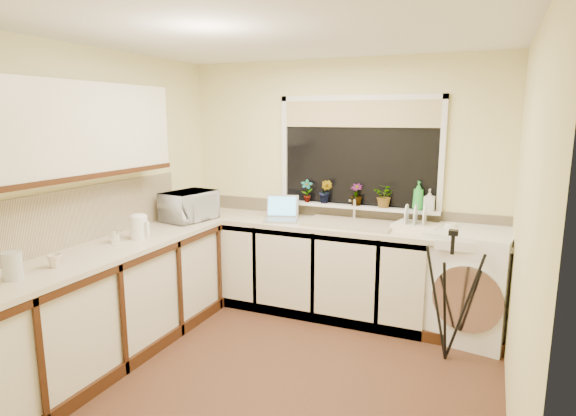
{
  "coord_description": "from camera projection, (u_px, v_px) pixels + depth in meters",
  "views": [
    {
      "loc": [
        1.4,
        -3.05,
        1.9
      ],
      "look_at": [
        -0.14,
        0.55,
        1.15
      ],
      "focal_mm": 29.84,
      "sensor_mm": 36.0,
      "label": 1
    }
  ],
  "objects": [
    {
      "name": "microwave",
      "position": [
        189.0,
        206.0,
        4.67
      ],
      "size": [
        0.42,
        0.56,
        0.28
      ],
      "primitive_type": "imported",
      "rotation": [
        0.0,
        0.0,
        1.41
      ],
      "color": "white",
      "rests_on": "worktop_left"
    },
    {
      "name": "window_glass",
      "position": [
        359.0,
        153.0,
        4.62
      ],
      "size": [
        1.5,
        0.02,
        1.0
      ],
      "primitive_type": "cube",
      "color": "black",
      "rests_on": "wall_back"
    },
    {
      "name": "faucet",
      "position": [
        354.0,
        209.0,
        4.63
      ],
      "size": [
        0.03,
        0.03,
        0.24
      ],
      "primitive_type": "cylinder",
      "color": "silver",
      "rests_on": "worktop_back"
    },
    {
      "name": "upper_cabinet",
      "position": [
        69.0,
        131.0,
        3.46
      ],
      "size": [
        0.28,
        1.9,
        0.7
      ],
      "primitive_type": "cube",
      "color": "silver",
      "rests_on": "wall_left"
    },
    {
      "name": "soap_bottle_green",
      "position": [
        418.0,
        196.0,
        4.4
      ],
      "size": [
        0.14,
        0.14,
        0.27
      ],
      "primitive_type": "imported",
      "rotation": [
        0.0,
        0.0,
        0.42
      ],
      "color": "green",
      "rests_on": "windowsill"
    },
    {
      "name": "wall_back",
      "position": [
        339.0,
        185.0,
        4.77
      ],
      "size": [
        3.2,
        0.0,
        3.2
      ],
      "primitive_type": "plane",
      "rotation": [
        1.57,
        0.0,
        0.0
      ],
      "color": "beige",
      "rests_on": "ground"
    },
    {
      "name": "base_cabinet_back",
      "position": [
        297.0,
        266.0,
        4.78
      ],
      "size": [
        2.55,
        0.6,
        0.86
      ],
      "primitive_type": "cube",
      "color": "silver",
      "rests_on": "floor"
    },
    {
      "name": "kettle",
      "position": [
        139.0,
        228.0,
        3.96
      ],
      "size": [
        0.14,
        0.14,
        0.19
      ],
      "primitive_type": "cylinder",
      "color": "white",
      "rests_on": "worktop_left"
    },
    {
      "name": "dish_rack",
      "position": [
        417.0,
        227.0,
        4.27
      ],
      "size": [
        0.44,
        0.37,
        0.06
      ],
      "primitive_type": "cube",
      "rotation": [
        0.0,
        0.0,
        -0.2
      ],
      "color": "white",
      "rests_on": "worktop_back"
    },
    {
      "name": "plant_d",
      "position": [
        385.0,
        196.0,
        4.52
      ],
      "size": [
        0.24,
        0.23,
        0.22
      ],
      "primitive_type": "imported",
      "rotation": [
        0.0,
        0.0,
        -0.31
      ],
      "color": "#999999",
      "rests_on": "windowsill"
    },
    {
      "name": "wall_left",
      "position": [
        104.0,
        198.0,
        4.04
      ],
      "size": [
        0.0,
        3.0,
        3.0
      ],
      "primitive_type": "plane",
      "rotation": [
        1.57,
        0.0,
        1.57
      ],
      "color": "beige",
      "rests_on": "ground"
    },
    {
      "name": "worktop_left",
      "position": [
        109.0,
        250.0,
        3.72
      ],
      "size": [
        0.6,
        2.4,
        0.04
      ],
      "primitive_type": "cube",
      "color": "beige",
      "rests_on": "base_cabinet_left"
    },
    {
      "name": "ceiling",
      "position": [
        275.0,
        33.0,
        3.19
      ],
      "size": [
        3.2,
        3.2,
        0.0
      ],
      "primitive_type": "plane",
      "rotation": [
        3.14,
        0.0,
        0.0
      ],
      "color": "white",
      "rests_on": "ground"
    },
    {
      "name": "window_blind",
      "position": [
        359.0,
        114.0,
        4.53
      ],
      "size": [
        1.5,
        0.02,
        0.25
      ],
      "primitive_type": "cube",
      "color": "tan",
      "rests_on": "wall_back"
    },
    {
      "name": "wall_right",
      "position": [
        525.0,
        234.0,
        2.8
      ],
      "size": [
        0.0,
        3.0,
        3.0
      ],
      "primitive_type": "plane",
      "rotation": [
        1.57,
        0.0,
        -1.57
      ],
      "color": "beige",
      "rests_on": "ground"
    },
    {
      "name": "plant_a",
      "position": [
        307.0,
        191.0,
        4.8
      ],
      "size": [
        0.14,
        0.12,
        0.23
      ],
      "primitive_type": "imported",
      "rotation": [
        0.0,
        0.0,
        0.33
      ],
      "color": "#999999",
      "rests_on": "windowsill"
    },
    {
      "name": "windowsill",
      "position": [
        356.0,
        207.0,
        4.67
      ],
      "size": [
        1.6,
        0.14,
        0.03
      ],
      "primitive_type": "cube",
      "color": "white",
      "rests_on": "wall_back"
    },
    {
      "name": "washing_machine",
      "position": [
        469.0,
        283.0,
        4.15
      ],
      "size": [
        0.78,
        0.76,
        0.95
      ],
      "primitive_type": "cube",
      "rotation": [
        0.0,
        0.0,
        -0.18
      ],
      "color": "white",
      "rests_on": "floor"
    },
    {
      "name": "plant_c",
      "position": [
        356.0,
        195.0,
        4.64
      ],
      "size": [
        0.12,
        0.12,
        0.21
      ],
      "primitive_type": "imported",
      "rotation": [
        0.0,
        0.0,
        -0.01
      ],
      "color": "#999999",
      "rests_on": "windowsill"
    },
    {
      "name": "laptop",
      "position": [
        282.0,
        213.0,
        4.7
      ],
      "size": [
        0.39,
        0.37,
        0.23
      ],
      "rotation": [
        0.0,
        0.0,
        0.3
      ],
      "color": "gray",
      "rests_on": "worktop_back"
    },
    {
      "name": "sink",
      "position": [
        349.0,
        224.0,
        4.48
      ],
      "size": [
        0.82,
        0.46,
        0.03
      ],
      "primitive_type": "cube",
      "color": "tan",
      "rests_on": "worktop_back"
    },
    {
      "name": "soap_bottle_clear",
      "position": [
        429.0,
        200.0,
        4.36
      ],
      "size": [
        0.09,
        0.1,
        0.2
      ],
      "primitive_type": "imported",
      "rotation": [
        0.0,
        0.0,
        -0.04
      ],
      "color": "#999999",
      "rests_on": "windowsill"
    },
    {
      "name": "floor",
      "position": [
        277.0,
        370.0,
        3.65
      ],
      "size": [
        3.2,
        3.2,
        0.0
      ],
      "primitive_type": "plane",
      "color": "#563122",
      "rests_on": "ground"
    },
    {
      "name": "steel_jar",
      "position": [
        115.0,
        236.0,
        3.84
      ],
      "size": [
        0.08,
        0.08,
        0.11
      ],
      "primitive_type": "cylinder",
      "color": "white",
      "rests_on": "worktop_left"
    },
    {
      "name": "splashback_back",
      "position": [
        338.0,
        210.0,
        4.81
      ],
      "size": [
        3.2,
        0.02,
        0.14
      ],
      "primitive_type": "cube",
      "color": "beige",
      "rests_on": "wall_back"
    },
    {
      "name": "tripod",
      "position": [
        449.0,
        296.0,
        3.72
      ],
      "size": [
        0.67,
        0.67,
        1.06
      ],
      "primitive_type": null,
      "rotation": [
        0.0,
        0.0,
        0.4
      ],
      "color": "black",
      "rests_on": "floor"
    },
    {
      "name": "cup_back",
      "position": [
        451.0,
        228.0,
        4.18
      ],
      "size": [
        0.11,
        0.11,
        0.09
      ],
      "primitive_type": "imported",
      "rotation": [
        0.0,
        0.0,
        0.05
      ],
      "color": "white",
      "rests_on": "worktop_back"
    },
    {
      "name": "base_cabinet_left",
      "position": [
        113.0,
        305.0,
        3.8
      ],
      "size": [
        0.54,
        2.4,
        0.86
      ],
      "primitive_type": "cube",
      "color": "silver",
      "rests_on": "floor"
    },
    {
      "name": "splashback_left",
      "position": [
        78.0,
        216.0,
        3.78
      ],
      "size": [
        0.02,
        2.4,
        0.45
      ],
      "primitive_type": "cube",
      "color": "beige",
      "rests_on": "wall_left"
    },
    {
      "name": "glass_jug",
      "position": [
        12.0,
        266.0,
        2.97
      ],
      "size": [
        0.12,
        0.12,
        0.18
      ],
      "primitive_type": "cylinder",
      "color": "silver",
      "rests_on": "worktop_left"
    },
    {
      "name": "cup_left",
      "position": [
        55.0,
        261.0,
        3.22
      ],
      "size": [
        0.12,
        0.12,
        0.09
      ],
      "primitive_type": "imported",
      "rotation": [
        0.0,
        0.0,
        0.33
      ],
      "color": "beige",
      "rests_on": "worktop_left"
    },
    {
      "name": "worktop_back",
      "position": [
        329.0,
        225.0,
        4.57
      ],
      "size": [
        3.2,
        0.6,
        0.04
      ],
      "primitive_type": "cube",
      "color": "beige",
      "rests_on": "base_cabinet_back"
    },
    {
      "name": "wall_front",
      "position": [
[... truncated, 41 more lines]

